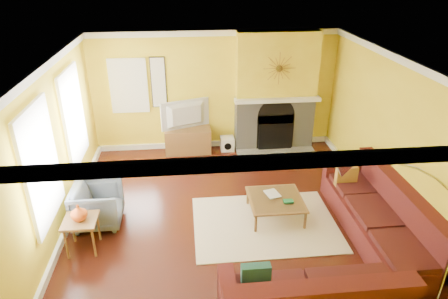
{
  "coord_description": "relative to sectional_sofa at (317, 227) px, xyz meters",
  "views": [
    {
      "loc": [
        -0.69,
        -5.69,
        4.08
      ],
      "look_at": [
        -0.06,
        0.4,
        1.14
      ],
      "focal_mm": 32.0,
      "sensor_mm": 36.0,
      "label": 1
    }
  ],
  "objects": [
    {
      "name": "floor",
      "position": [
        -1.19,
        0.99,
        -0.46
      ],
      "size": [
        5.5,
        6.0,
        0.02
      ],
      "primitive_type": "cube",
      "color": "#501C10",
      "rests_on": "ground"
    },
    {
      "name": "ceiling",
      "position": [
        -1.19,
        0.99,
        2.26
      ],
      "size": [
        5.5,
        6.0,
        0.02
      ],
      "primitive_type": "cube",
      "color": "white",
      "rests_on": "ground"
    },
    {
      "name": "wall_back",
      "position": [
        -1.19,
        4.0,
        0.9
      ],
      "size": [
        5.5,
        0.02,
        2.7
      ],
      "primitive_type": "cube",
      "color": "yellow",
      "rests_on": "ground"
    },
    {
      "name": "wall_front",
      "position": [
        -1.19,
        -2.02,
        0.9
      ],
      "size": [
        5.5,
        0.02,
        2.7
      ],
      "primitive_type": "cube",
      "color": "yellow",
      "rests_on": "ground"
    },
    {
      "name": "wall_left",
      "position": [
        -3.95,
        0.99,
        0.9
      ],
      "size": [
        0.02,
        6.0,
        2.7
      ],
      "primitive_type": "cube",
      "color": "yellow",
      "rests_on": "ground"
    },
    {
      "name": "wall_right",
      "position": [
        1.57,
        0.99,
        0.9
      ],
      "size": [
        0.02,
        6.0,
        2.7
      ],
      "primitive_type": "cube",
      "color": "yellow",
      "rests_on": "ground"
    },
    {
      "name": "baseboard",
      "position": [
        -1.19,
        0.99,
        -0.39
      ],
      "size": [
        5.5,
        6.0,
        0.12
      ],
      "primitive_type": null,
      "color": "white",
      "rests_on": "floor"
    },
    {
      "name": "crown_molding",
      "position": [
        -1.19,
        0.99,
        2.19
      ],
      "size": [
        5.5,
        6.0,
        0.12
      ],
      "primitive_type": null,
      "color": "white",
      "rests_on": "ceiling"
    },
    {
      "name": "window_left_near",
      "position": [
        -3.91,
        2.29,
        1.05
      ],
      "size": [
        0.06,
        1.22,
        1.72
      ],
      "primitive_type": "cube",
      "color": "white",
      "rests_on": "wall_left"
    },
    {
      "name": "window_left_far",
      "position": [
        -3.91,
        0.39,
        1.05
      ],
      "size": [
        0.06,
        1.22,
        1.72
      ],
      "primitive_type": "cube",
      "color": "white",
      "rests_on": "wall_left"
    },
    {
      "name": "window_back",
      "position": [
        -3.09,
        3.95,
        1.1
      ],
      "size": [
        0.82,
        0.06,
        1.22
      ],
      "primitive_type": "cube",
      "color": "white",
      "rests_on": "wall_back"
    },
    {
      "name": "wall_art",
      "position": [
        -2.44,
        3.96,
        1.15
      ],
      "size": [
        0.34,
        0.04,
        1.14
      ],
      "primitive_type": "cube",
      "color": "white",
      "rests_on": "wall_back"
    },
    {
      "name": "fireplace",
      "position": [
        0.16,
        3.79,
        0.9
      ],
      "size": [
        1.8,
        0.4,
        2.7
      ],
      "primitive_type": null,
      "color": "gray",
      "rests_on": "floor"
    },
    {
      "name": "mantel",
      "position": [
        0.16,
        3.55,
        0.8
      ],
      "size": [
        1.92,
        0.22,
        0.08
      ],
      "primitive_type": "cube",
      "color": "white",
      "rests_on": "fireplace"
    },
    {
      "name": "hearth",
      "position": [
        0.16,
        3.24,
        -0.42
      ],
      "size": [
        1.8,
        0.7,
        0.06
      ],
      "primitive_type": "cube",
      "color": "gray",
      "rests_on": "floor"
    },
    {
      "name": "sunburst",
      "position": [
        0.16,
        3.56,
        1.5
      ],
      "size": [
        0.7,
        0.04,
        0.7
      ],
      "primitive_type": null,
      "color": "olive",
      "rests_on": "fireplace"
    },
    {
      "name": "rug",
      "position": [
        -0.62,
        0.76,
        -0.44
      ],
      "size": [
        2.4,
        1.8,
        0.02
      ],
      "primitive_type": "cube",
      "color": "beige",
      "rests_on": "floor"
    },
    {
      "name": "sectional_sofa",
      "position": [
        0.0,
        0.0,
        0.0
      ],
      "size": [
        3.13,
        3.42,
        0.9
      ],
      "primitive_type": null,
      "color": "#581C1D",
      "rests_on": "floor"
    },
    {
      "name": "coffee_table",
      "position": [
        -0.4,
        0.97,
        -0.27
      ],
      "size": [
        0.92,
        0.92,
        0.36
      ],
      "primitive_type": null,
      "color": "white",
      "rests_on": "floor"
    },
    {
      "name": "media_console",
      "position": [
        -1.84,
        3.7,
        -0.16
      ],
      "size": [
        1.04,
        0.47,
        0.57
      ],
      "primitive_type": "cube",
      "color": "brown",
      "rests_on": "floor"
    },
    {
      "name": "tv",
      "position": [
        -1.84,
        3.7,
        0.45
      ],
      "size": [
        1.12,
        0.53,
        0.66
      ],
      "primitive_type": "imported",
      "rotation": [
        0.0,
        0.0,
        3.49
      ],
      "color": "black",
      "rests_on": "media_console"
    },
    {
      "name": "subwoofer",
      "position": [
        -0.94,
        3.72,
        -0.29
      ],
      "size": [
        0.31,
        0.31,
        0.31
      ],
      "primitive_type": "cube",
      "color": "white",
      "rests_on": "floor"
    },
    {
      "name": "armchair",
      "position": [
        -3.4,
        1.08,
        -0.09
      ],
      "size": [
        0.79,
        0.77,
        0.72
      ],
      "primitive_type": "imported",
      "rotation": [
        0.0,
        0.0,
        1.57
      ],
      "color": "slate",
      "rests_on": "floor"
    },
    {
      "name": "side_table",
      "position": [
        -3.52,
        0.42,
        -0.18
      ],
      "size": [
        0.5,
        0.5,
        0.55
      ],
      "primitive_type": null,
      "color": "brown",
      "rests_on": "floor"
    },
    {
      "name": "vase",
      "position": [
        -3.52,
        0.42,
        0.22
      ],
      "size": [
        0.25,
        0.25,
        0.26
      ],
      "primitive_type": "imported",
      "color": "#DE5417",
      "rests_on": "side_table"
    },
    {
      "name": "book",
      "position": [
        -0.54,
        1.07,
        -0.07
      ],
      "size": [
        0.28,
        0.34,
        0.03
      ],
      "primitive_type": "imported",
      "rotation": [
        0.0,
        0.0,
        0.26
      ],
      "color": "white",
      "rests_on": "coffee_table"
    },
    {
      "name": "arc_lamp",
      "position": [
        0.34,
        -1.51,
        0.73
      ],
      "size": [
        1.48,
        0.36,
        2.36
      ],
      "primitive_type": null,
      "color": "silver",
      "rests_on": "floor"
    }
  ]
}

